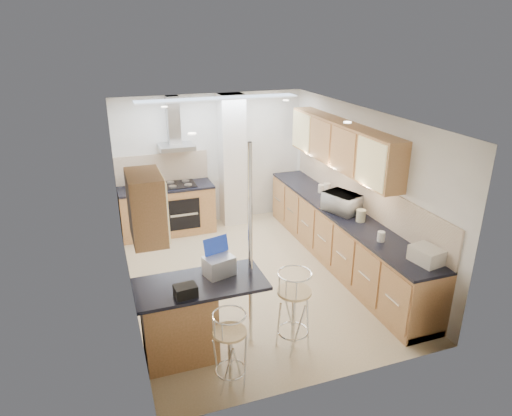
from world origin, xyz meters
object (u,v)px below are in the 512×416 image
object	(u,v)px
bar_stool_near	(230,350)
bar_stool_end	(294,311)
bread_bin	(427,255)
microwave	(342,203)
laptop	(219,266)

from	to	relation	value
bar_stool_near	bar_stool_end	distance (m)	0.95
bar_stool_end	bread_bin	size ratio (longest dim) A/B	2.81
microwave	bar_stool_near	world-z (taller)	microwave
bar_stool_end	bar_stool_near	bearing A→B (deg)	165.43
bar_stool_near	bread_bin	size ratio (longest dim) A/B	2.50
laptop	microwave	bearing A→B (deg)	13.57
bar_stool_near	bar_stool_end	xyz separation A→B (m)	(0.88, 0.36, 0.06)
laptop	bar_stool_near	size ratio (longest dim) A/B	0.36
bread_bin	bar_stool_near	bearing A→B (deg)	175.64
bar_stool_end	bread_bin	distance (m)	1.78
microwave	laptop	size ratio (longest dim) A/B	1.69
microwave	bar_stool_end	size ratio (longest dim) A/B	0.53
laptop	bread_bin	world-z (taller)	laptop
laptop	bar_stool_near	distance (m)	0.97
microwave	laptop	world-z (taller)	microwave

